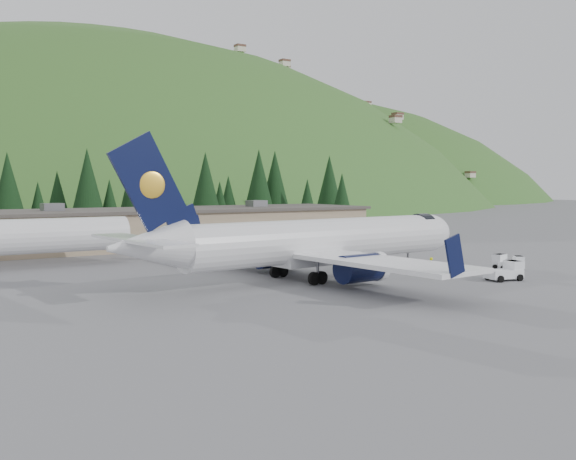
# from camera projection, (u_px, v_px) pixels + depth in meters

# --- Properties ---
(ground) EXTENTS (600.00, 600.00, 0.00)m
(ground) POSITION_uv_depth(u_px,v_px,m) (324.00, 278.00, 58.12)
(ground) COLOR slate
(airliner) EXTENTS (37.21, 34.94, 12.35)m
(airliner) POSITION_uv_depth(u_px,v_px,m) (315.00, 242.00, 57.23)
(airliner) COLOR white
(airliner) RESTS_ON ground
(baggage_tug_a) EXTENTS (3.44, 2.39, 1.71)m
(baggage_tug_a) POSITION_uv_depth(u_px,v_px,m) (506.00, 272.00, 56.59)
(baggage_tug_a) COLOR white
(baggage_tug_a) RESTS_ON ground
(baggage_tug_b) EXTENTS (2.84, 2.55, 1.37)m
(baggage_tug_b) POSITION_uv_depth(u_px,v_px,m) (512.00, 264.00, 63.67)
(baggage_tug_b) COLOR white
(baggage_tug_b) RESTS_ON ground
(baggage_tug_c) EXTENTS (2.02, 2.99, 1.51)m
(baggage_tug_c) POSITION_uv_depth(u_px,v_px,m) (506.00, 263.00, 63.64)
(baggage_tug_c) COLOR white
(baggage_tug_c) RESTS_ON ground
(terminal_building) EXTENTS (71.00, 17.00, 6.10)m
(terminal_building) POSITION_uv_depth(u_px,v_px,m) (129.00, 228.00, 87.03)
(terminal_building) COLOR #8C7E5C
(terminal_building) RESTS_ON ground
(ramp_worker) EXTENTS (0.72, 0.66, 1.65)m
(ramp_worker) POSITION_uv_depth(u_px,v_px,m) (431.00, 266.00, 60.02)
(ramp_worker) COLOR #F5FE0B
(ramp_worker) RESTS_ON ground
(tree_line) EXTENTS (114.52, 17.22, 14.40)m
(tree_line) POSITION_uv_depth(u_px,v_px,m) (80.00, 189.00, 107.02)
(tree_line) COLOR black
(tree_line) RESTS_ON ground
(hills) EXTENTS (614.00, 330.00, 300.00)m
(hills) POSITION_uv_depth(u_px,v_px,m) (132.00, 405.00, 266.45)
(hills) COLOR #335219
(hills) RESTS_ON ground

